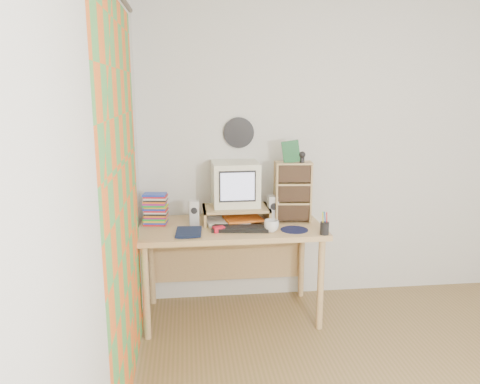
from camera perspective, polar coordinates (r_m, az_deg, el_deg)
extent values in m
plane|color=silver|center=(4.09, 12.93, 4.70)|extent=(3.50, 0.00, 3.50)
plane|color=silver|center=(2.17, -16.78, -2.17)|extent=(0.00, 3.50, 3.50)
plane|color=orange|center=(2.65, -14.03, -1.65)|extent=(0.00, 2.20, 2.20)
cylinder|color=black|center=(3.84, -0.15, 7.24)|extent=(0.25, 0.02, 0.25)
cube|color=tan|center=(3.62, -1.10, -4.40)|extent=(1.40, 0.70, 0.04)
cube|color=tan|center=(4.04, -1.53, -7.87)|extent=(1.33, 0.02, 0.41)
cylinder|color=tan|center=(3.48, -11.39, -11.98)|extent=(0.05, 0.05, 0.71)
cylinder|color=tan|center=(3.59, 9.79, -11.06)|extent=(0.05, 0.05, 0.71)
cylinder|color=tan|center=(4.01, -10.73, -8.57)|extent=(0.05, 0.05, 0.71)
cylinder|color=tan|center=(4.11, 7.52, -7.91)|extent=(0.05, 0.05, 0.71)
cube|color=tan|center=(3.68, -4.36, -2.85)|extent=(0.02, 0.30, 0.12)
cube|color=tan|center=(3.73, 3.34, -2.62)|extent=(0.02, 0.30, 0.12)
cube|color=tan|center=(3.68, -0.48, -1.99)|extent=(0.52, 0.30, 0.02)
cube|color=silver|center=(3.69, -0.53, 0.94)|extent=(0.37, 0.37, 0.34)
cube|color=silver|center=(3.61, -5.62, -2.57)|extent=(0.08, 0.08, 0.19)
cube|color=silver|center=(3.69, 4.02, -2.08)|extent=(0.08, 0.08, 0.21)
cube|color=black|center=(3.48, 0.01, -4.49)|extent=(0.43, 0.19, 0.03)
cube|color=tan|center=(3.70, 6.49, 0.03)|extent=(0.30, 0.18, 0.47)
imported|color=silver|center=(3.45, 3.84, -4.14)|extent=(0.12, 0.12, 0.09)
imported|color=#0E1836|center=(3.43, -7.83, -4.71)|extent=(0.24, 0.18, 0.05)
cylinder|color=black|center=(3.52, 6.64, -4.59)|extent=(0.25, 0.25, 0.00)
cube|color=red|center=(3.45, -2.60, -4.57)|extent=(0.09, 0.07, 0.04)
cube|color=#175028|center=(3.62, 6.22, 4.91)|extent=(0.13, 0.04, 0.17)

